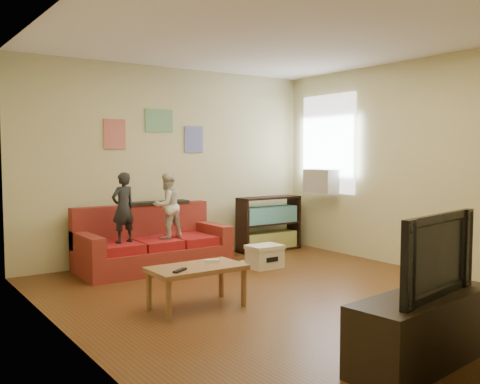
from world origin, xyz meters
TOP-DOWN VIEW (x-y plane):
  - room_shell at (0.00, 0.00)m, footprint 4.52×5.02m
  - sofa at (-0.55, 2.03)m, footprint 1.92×0.88m
  - child_a at (-1.00, 1.87)m, footprint 0.35×0.27m
  - child_b at (-0.40, 1.87)m, footprint 0.47×0.40m
  - coffee_table at (-0.97, 0.14)m, footprint 0.92×0.50m
  - remote at (-1.22, 0.02)m, footprint 0.18×0.14m
  - game_controller at (-0.77, 0.19)m, footprint 0.15×0.09m
  - bookshelf at (1.50, 2.18)m, footprint 1.04×0.31m
  - window at (2.22, 1.65)m, footprint 0.04×1.08m
  - ac_unit at (2.10, 1.65)m, footprint 0.28×0.55m
  - artwork_left at (-0.85, 2.48)m, footprint 0.30×0.01m
  - artwork_center at (-0.20, 2.48)m, footprint 0.42×0.01m
  - artwork_right at (0.35, 2.48)m, footprint 0.30×0.01m
  - file_box at (0.67, 1.20)m, footprint 0.44×0.33m
  - tv_stand at (-0.33, -1.98)m, footprint 1.38×0.60m
  - television at (-0.33, -1.98)m, footprint 1.02×0.32m
  - tissue at (0.45, 1.39)m, footprint 0.10×0.10m

SIDE VIEW (x-z plane):
  - tissue at x=0.45m, z-range 0.00..0.10m
  - file_box at x=0.67m, z-range 0.00..0.31m
  - tv_stand at x=-0.33m, z-range 0.00..0.50m
  - sofa at x=-0.55m, z-range -0.14..0.71m
  - coffee_table at x=-0.97m, z-range 0.15..0.56m
  - bookshelf at x=1.50m, z-range -0.04..0.79m
  - remote at x=-1.22m, z-range 0.41..0.43m
  - game_controller at x=-0.77m, z-range 0.41..0.44m
  - television at x=-0.33m, z-range 0.50..1.09m
  - child_b at x=-0.40m, z-range 0.40..1.25m
  - child_a at x=-1.00m, z-range 0.40..1.27m
  - ac_unit at x=2.10m, z-range 0.91..1.26m
  - room_shell at x=0.00m, z-range -0.01..2.71m
  - window at x=2.22m, z-range 0.90..2.38m
  - artwork_right at x=0.35m, z-range 1.51..1.89m
  - artwork_left at x=-0.85m, z-range 1.55..1.95m
  - artwork_center at x=-0.20m, z-range 1.79..2.11m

